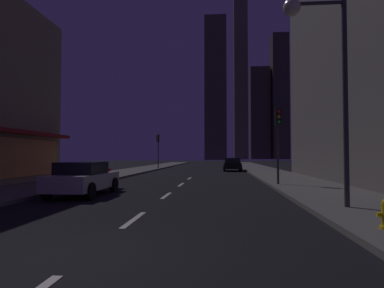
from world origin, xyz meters
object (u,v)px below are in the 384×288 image
Objects in this scene: fire_hydrant_far_left at (109,173)px; street_lamp_right at (318,49)px; traffic_light_far_left at (158,144)px; traffic_light_near_right at (278,129)px; car_parked_far at (232,164)px; car_parked_near at (83,178)px.

street_lamp_right reaches higher than fire_hydrant_far_left.
street_lamp_right is at bearing -69.92° from traffic_light_far_left.
traffic_light_near_right reaches higher than fire_hydrant_far_left.
car_parked_far is 1.01× the size of traffic_light_near_right.
street_lamp_right is (-0.12, -7.87, 1.87)m from traffic_light_near_right.
car_parked_far is 0.64× the size of street_lamp_right.
car_parked_far is 26.10m from street_lamp_right.
car_parked_far is at bearing 93.97° from street_lamp_right.
traffic_light_far_left is at bearing 94.09° from car_parked_near.
traffic_light_near_right is at bearing 89.12° from street_lamp_right.
car_parked_near is 1.00× the size of car_parked_far.
car_parked_far is 15.80m from fire_hydrant_far_left.
car_parked_near is at bearing -152.88° from traffic_light_near_right.
street_lamp_right is (1.78, -25.68, 4.33)m from car_parked_far.
fire_hydrant_far_left is at bearing -126.97° from car_parked_far.
car_parked_near is 6.48× the size of fire_hydrant_far_left.
car_parked_near is 23.60m from car_parked_far.
street_lamp_right is (11.28, -13.06, 4.61)m from fire_hydrant_far_left.
traffic_light_near_right is at bearing -24.48° from fire_hydrant_far_left.
street_lamp_right is at bearing -49.18° from fire_hydrant_far_left.
car_parked_near is 0.64× the size of street_lamp_right.
fire_hydrant_far_left is at bearing 155.52° from traffic_light_near_right.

